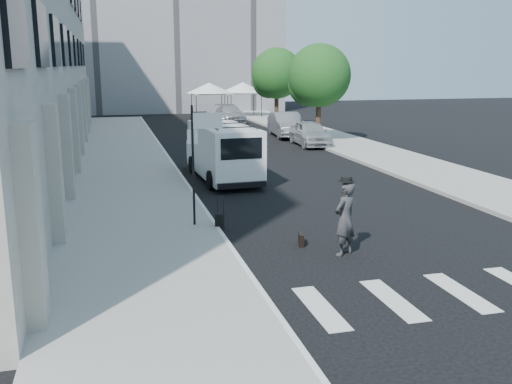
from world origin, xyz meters
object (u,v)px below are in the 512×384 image
briefcase (301,239)px  cargo_van (223,151)px  parked_car_b (286,125)px  suitcase (220,221)px  businessman (345,219)px  parked_car_c (230,114)px  parked_car_a (310,133)px

briefcase → cargo_van: bearing=105.3°
cargo_van → briefcase: bearing=-91.4°
briefcase → cargo_van: 9.61m
cargo_van → parked_car_b: bearing=59.3°
suitcase → parked_car_b: (8.61, 20.77, 0.55)m
businessman → parked_car_c: (4.24, 33.99, -0.24)m
briefcase → parked_car_a: size_ratio=0.10×
suitcase → cargo_van: cargo_van is taller
cargo_van → parked_car_a: bearing=48.1°
cargo_van → parked_car_c: (5.29, 23.42, -0.47)m
briefcase → parked_car_a: bearing=83.4°
businessman → suitcase: 4.06m
cargo_van → parked_car_a: (7.09, 8.72, -0.44)m
businessman → cargo_van: 10.62m
suitcase → cargo_van: (1.61, 7.58, 0.93)m
cargo_van → parked_car_b: size_ratio=1.26×
businessman → parked_car_b: bearing=-134.5°
businessman → parked_car_c: bearing=-127.5°
parked_car_a → businessman: bearing=-104.4°
businessman → suitcase: size_ratio=1.93×
businessman → parked_car_a: bearing=-137.8°
suitcase → parked_car_b: 22.49m
briefcase → parked_car_b: (6.76, 22.74, 0.64)m
cargo_van → parked_car_b: cargo_van is taller
suitcase → parked_car_c: bearing=98.2°
businessman → cargo_van: (-1.04, 10.57, 0.23)m
suitcase → parked_car_a: bearing=82.6°
suitcase → parked_car_a: parked_car_a is taller
businessman → briefcase: (-0.81, 1.01, -0.79)m
parked_car_b → parked_car_c: 10.38m
parked_car_a → parked_car_b: (-0.09, 4.47, 0.06)m
cargo_van → businessman: bearing=-87.1°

